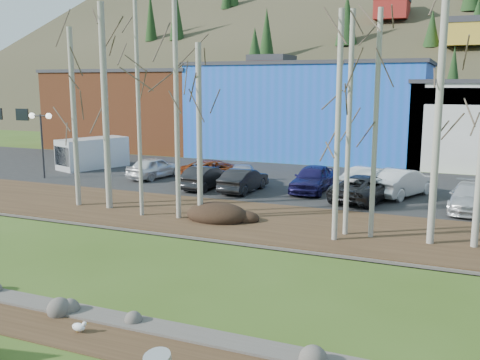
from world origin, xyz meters
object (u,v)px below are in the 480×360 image
at_px(car_1, 206,177).
at_px(car_2, 216,170).
at_px(car_5, 373,180).
at_px(car_0, 154,167).
at_px(car_6, 366,188).
at_px(car_4, 313,178).
at_px(car_8, 244,180).
at_px(van_grey, 90,153).
at_px(seagull, 79,327).
at_px(car_7, 470,197).
at_px(car_9, 402,182).
at_px(street_lamp, 41,127).
at_px(car_3, 242,176).

distance_m(car_1, car_2, 2.70).
bearing_deg(car_2, car_5, -152.55).
bearing_deg(car_5, car_0, 25.71).
distance_m(car_1, car_6, 9.67).
distance_m(car_4, car_6, 3.59).
xyz_separation_m(car_4, car_8, (-3.79, -1.57, -0.10)).
xyz_separation_m(car_2, van_grey, (-11.04, 1.11, 0.43)).
height_order(car_1, car_2, car_2).
bearing_deg(car_6, car_8, 16.63).
distance_m(car_0, car_4, 11.16).
height_order(car_2, car_8, car_2).
bearing_deg(seagull, car_7, 42.62).
bearing_deg(seagull, car_4, 67.38).
height_order(car_2, car_9, car_9).
relative_size(car_5, car_8, 1.15).
bearing_deg(car_2, seagull, 135.19).
distance_m(car_0, car_6, 14.59).
distance_m(street_lamp, car_9, 23.56).
bearing_deg(car_9, car_6, 73.61).
distance_m(car_0, car_1, 5.20).
xyz_separation_m(seagull, car_1, (-5.38, 18.42, 0.65)).
distance_m(car_6, car_8, 7.15).
xyz_separation_m(car_6, van_grey, (-21.28, 3.48, 0.40)).
xyz_separation_m(car_1, van_grey, (-11.61, 3.75, 0.43)).
height_order(car_7, van_grey, van_grey).
bearing_deg(street_lamp, car_9, 0.76).
distance_m(street_lamp, car_4, 18.47).
relative_size(car_2, car_3, 1.16).
relative_size(seagull, car_7, 0.10).
bearing_deg(car_9, van_grey, 20.56).
relative_size(street_lamp, car_2, 0.87).
xyz_separation_m(car_0, car_2, (4.26, 0.74, -0.02)).
height_order(car_9, van_grey, van_grey).
bearing_deg(car_0, car_1, 169.24).
bearing_deg(car_1, car_2, -74.18).
bearing_deg(car_9, seagull, 98.00).
height_order(seagull, car_6, car_6).
height_order(car_4, car_8, car_4).
distance_m(seagull, car_9, 21.57).
relative_size(car_3, car_5, 0.90).
bearing_deg(street_lamp, car_7, -5.22).
bearing_deg(car_8, car_0, -11.02).
bearing_deg(car_3, car_7, -27.27).
bearing_deg(car_8, car_4, -154.13).
height_order(car_0, car_5, car_5).
bearing_deg(car_2, van_grey, 23.66).
bearing_deg(car_3, car_8, -85.09).
height_order(street_lamp, car_3, street_lamp).
bearing_deg(car_6, car_1, 16.06).
bearing_deg(car_1, car_7, -176.61).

